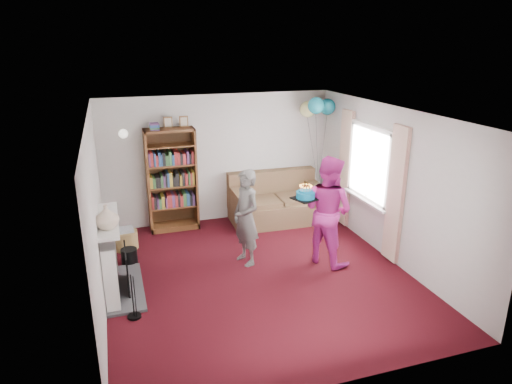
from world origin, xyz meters
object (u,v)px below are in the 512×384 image
object	(u,v)px
sofa	(276,203)
person_striped	(246,218)
person_magenta	(328,210)
bookcase	(172,181)
birthday_cake	(306,195)

from	to	relation	value
sofa	person_striped	world-z (taller)	person_striped
sofa	person_magenta	size ratio (longest dim) A/B	1.02
sofa	person_striped	xyz separation A→B (m)	(-1.10, -1.60, 0.43)
bookcase	person_magenta	bearing A→B (deg)	-45.09
person_magenta	bookcase	bearing A→B (deg)	16.83
bookcase	person_striped	xyz separation A→B (m)	(0.91, -1.83, -0.17)
person_striped	bookcase	bearing A→B (deg)	-169.14
sofa	birthday_cake	size ratio (longest dim) A/B	5.23
bookcase	person_magenta	xyz separation A→B (m)	(2.17, -2.18, -0.06)
person_striped	birthday_cake	xyz separation A→B (m)	(0.84, -0.38, 0.41)
sofa	birthday_cake	xyz separation A→B (m)	(-0.26, -1.98, 0.84)
birthday_cake	bookcase	bearing A→B (deg)	128.58
person_striped	birthday_cake	distance (m)	1.01
sofa	person_magenta	bearing A→B (deg)	-83.84
bookcase	sofa	bearing A→B (deg)	-6.45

